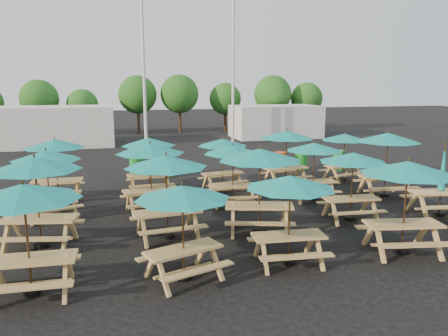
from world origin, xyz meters
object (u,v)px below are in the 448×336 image
object	(u,v)px
picnic_unit_1	(35,168)
picnic_unit_19	(345,139)
picnic_unit_18	(388,141)
waste_bin_4	(339,160)
picnic_unit_8	(290,186)
picnic_unit_14	(314,150)
waste_bin_2	(280,162)
picnic_unit_3	(55,147)
picnic_unit_15	(287,138)
waste_bin_3	(301,160)
picnic_unit_11	(223,145)
picnic_unit_0	(24,198)
waste_bin_1	(164,167)
picnic_unit_12	(408,173)
picnic_unit_4	(182,197)
picnic_unit_6	(150,152)
picnic_unit_13	(353,161)
picnic_unit_2	(46,159)
picnic_unit_9	(260,159)
picnic_unit_17	(442,185)
waste_bin_0	(136,168)
picnic_unit_7	(149,144)
picnic_unit_5	(166,166)
picnic_unit_10	(233,153)

from	to	relation	value
picnic_unit_1	picnic_unit_19	size ratio (longest dim) A/B	1.17
picnic_unit_18	waste_bin_4	world-z (taller)	picnic_unit_18
picnic_unit_8	picnic_unit_18	bearing A→B (deg)	44.60
picnic_unit_14	waste_bin_2	size ratio (longest dim) A/B	2.32
picnic_unit_3	picnic_unit_15	size ratio (longest dim) A/B	0.91
waste_bin_3	waste_bin_4	size ratio (longest dim) A/B	1.00
picnic_unit_11	picnic_unit_15	xyz separation A→B (m)	(2.85, 0.02, 0.22)
picnic_unit_0	picnic_unit_3	bearing A→B (deg)	94.41
waste_bin_1	waste_bin_4	xyz separation A→B (m)	(8.97, -0.43, 0.00)
picnic_unit_12	waste_bin_2	world-z (taller)	picnic_unit_12
picnic_unit_4	picnic_unit_6	world-z (taller)	picnic_unit_6
picnic_unit_13	picnic_unit_18	world-z (taller)	picnic_unit_18
picnic_unit_2	picnic_unit_13	bearing A→B (deg)	-35.74
picnic_unit_1	picnic_unit_3	distance (m)	5.11
picnic_unit_9	picnic_unit_3	bearing A→B (deg)	155.64
picnic_unit_0	picnic_unit_6	bearing A→B (deg)	63.06
picnic_unit_17	waste_bin_3	size ratio (longest dim) A/B	2.55
picnic_unit_3	waste_bin_4	world-z (taller)	picnic_unit_3
waste_bin_0	picnic_unit_17	bearing A→B (deg)	-41.66
picnic_unit_4	picnic_unit_7	distance (m)	8.33
picnic_unit_17	waste_bin_0	world-z (taller)	picnic_unit_17
picnic_unit_19	waste_bin_4	xyz separation A→B (m)	(1.16, 2.44, -1.40)
picnic_unit_2	waste_bin_4	xyz separation A→B (m)	(13.44, 5.08, -1.50)
picnic_unit_15	picnic_unit_14	bearing A→B (deg)	-95.34
picnic_unit_4	waste_bin_0	bearing A→B (deg)	72.40
picnic_unit_2	picnic_unit_12	bearing A→B (deg)	-50.76
waste_bin_1	picnic_unit_11	bearing A→B (deg)	-56.88
picnic_unit_9	picnic_unit_19	world-z (taller)	picnic_unit_9
picnic_unit_1	picnic_unit_17	distance (m)	12.66
picnic_unit_8	picnic_unit_14	size ratio (longest dim) A/B	1.02
picnic_unit_5	picnic_unit_10	bearing A→B (deg)	39.72
picnic_unit_5	picnic_unit_19	bearing A→B (deg)	25.79
waste_bin_0	waste_bin_2	size ratio (longest dim) A/B	1.00
picnic_unit_9	waste_bin_0	distance (m)	9.22
picnic_unit_2	picnic_unit_11	xyz separation A→B (m)	(6.51, 2.38, -0.11)
picnic_unit_12	picnic_unit_14	distance (m)	5.52
picnic_unit_18	waste_bin_2	xyz separation A→B (m)	(-2.14, 5.63, -1.72)
picnic_unit_19	picnic_unit_17	bearing A→B (deg)	-97.21
picnic_unit_5	waste_bin_0	world-z (taller)	picnic_unit_5
picnic_unit_3	picnic_unit_10	bearing A→B (deg)	-18.48
waste_bin_1	picnic_unit_13	bearing A→B (deg)	-58.58
picnic_unit_11	waste_bin_1	bearing A→B (deg)	113.05
picnic_unit_4	picnic_unit_3	bearing A→B (deg)	94.04
picnic_unit_19	picnic_unit_8	bearing A→B (deg)	-138.32
picnic_unit_2	waste_bin_2	size ratio (longest dim) A/B	2.83
picnic_unit_2	picnic_unit_9	distance (m)	6.94
picnic_unit_12	picnic_unit_18	bearing A→B (deg)	69.60
picnic_unit_7	picnic_unit_14	xyz separation A→B (m)	(5.93, -2.72, -0.05)
picnic_unit_1	picnic_unit_17	bearing A→B (deg)	10.64
picnic_unit_18	waste_bin_1	distance (m)	10.01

